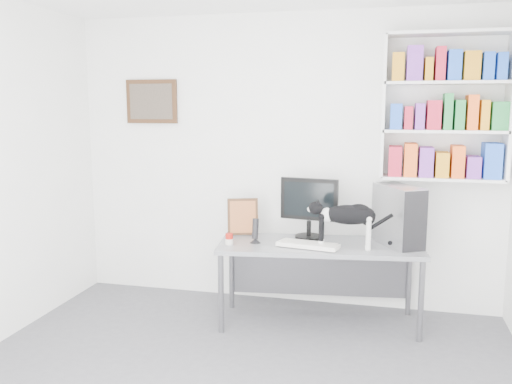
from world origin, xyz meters
TOP-DOWN VIEW (x-y plane):
  - room at (0.00, 0.00)m, footprint 4.01×4.01m
  - bookshelf at (1.40, 1.85)m, footprint 1.03×0.28m
  - wall_art at (-1.30, 1.97)m, footprint 0.52×0.04m
  - desk at (0.42, 1.48)m, footprint 1.77×0.87m
  - monitor at (0.30, 1.65)m, footprint 0.54×0.31m
  - keyboard at (0.34, 1.34)m, footprint 0.53×0.28m
  - pc_tower at (1.06, 1.60)m, footprint 0.44×0.55m
  - speaker at (-0.12, 1.38)m, footprint 0.10×0.10m
  - leaning_print at (-0.30, 1.64)m, footprint 0.30×0.19m
  - soup_can at (-0.32, 1.27)m, footprint 0.07×0.07m
  - cat at (0.65, 1.38)m, footprint 0.62×0.20m

SIDE VIEW (x-z plane):
  - desk at x=0.42m, z-range 0.00..0.71m
  - keyboard at x=0.34m, z-range 0.71..0.75m
  - soup_can at x=-0.32m, z-range 0.71..0.80m
  - speaker at x=-0.12m, z-range 0.71..0.93m
  - leaning_print at x=-0.30m, z-range 0.71..1.05m
  - cat at x=0.65m, z-range 0.71..1.09m
  - pc_tower at x=1.06m, z-range 0.71..1.21m
  - monitor at x=0.30m, z-range 0.71..1.25m
  - room at x=0.00m, z-range 0.00..2.70m
  - bookshelf at x=1.40m, z-range 1.23..2.47m
  - wall_art at x=-1.30m, z-range 1.69..2.11m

